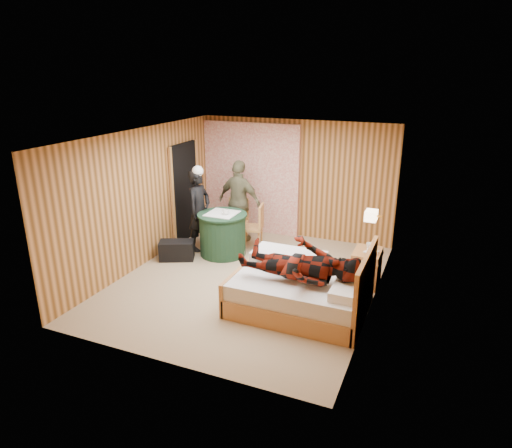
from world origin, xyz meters
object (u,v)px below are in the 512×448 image
at_px(nightstand, 366,267).
at_px(bed, 302,289).
at_px(woman_standing, 199,210).
at_px(round_table, 223,234).
at_px(duffel_bag, 177,250).
at_px(man_at_table, 240,202).
at_px(man_on_bed, 301,255).
at_px(chair_near, 256,224).
at_px(chair_far, 238,217).
at_px(wall_lamp, 371,215).

bearing_deg(nightstand, bed, -122.28).
distance_m(nightstand, woman_standing, 3.42).
height_order(round_table, duffel_bag, round_table).
xyz_separation_m(man_at_table, man_on_bed, (2.09, -2.44, 0.10)).
xyz_separation_m(chair_near, duffel_bag, (-1.20, -1.06, -0.36)).
bearing_deg(chair_near, man_on_bed, 24.10).
xyz_separation_m(round_table, chair_near, (0.49, 0.50, 0.12)).
distance_m(nightstand, chair_far, 3.01).
relative_size(duffel_bag, man_on_bed, 0.36).
height_order(wall_lamp, round_table, wall_lamp).
bearing_deg(nightstand, duffel_bag, -174.34).
height_order(bed, man_on_bed, man_on_bed).
xyz_separation_m(bed, man_on_bed, (0.02, -0.23, 0.65)).
height_order(chair_far, woman_standing, woman_standing).
xyz_separation_m(wall_lamp, bed, (-0.80, -0.96, -0.99)).
bearing_deg(wall_lamp, nightstand, 100.35).
bearing_deg(man_at_table, duffel_bag, 73.59).
xyz_separation_m(wall_lamp, man_on_bed, (-0.77, -1.18, -0.34)).
xyz_separation_m(chair_near, woman_standing, (-1.04, -0.42, 0.27)).
xyz_separation_m(round_table, chair_far, (-0.02, 0.75, 0.11)).
bearing_deg(duffel_bag, wall_lamp, -23.07).
relative_size(wall_lamp, duffel_bag, 0.40).
relative_size(duffel_bag, man_at_table, 0.37).
distance_m(duffel_bag, man_on_bed, 3.09).
distance_m(wall_lamp, round_table, 3.03).
relative_size(man_at_table, man_on_bed, 0.97).
xyz_separation_m(nightstand, chair_near, (-2.33, 0.71, 0.23)).
bearing_deg(bed, man_on_bed, -84.03).
bearing_deg(wall_lamp, man_on_bed, -123.15).
xyz_separation_m(nightstand, man_at_table, (-2.82, 1.02, 0.55)).
height_order(wall_lamp, duffel_bag, wall_lamp).
height_order(duffel_bag, woman_standing, woman_standing).
distance_m(bed, man_at_table, 3.08).
height_order(nightstand, duffel_bag, nightstand).
distance_m(man_at_table, man_on_bed, 3.22).
relative_size(bed, chair_far, 2.13).
distance_m(chair_near, man_at_table, 0.66).
height_order(duffel_bag, man_on_bed, man_on_bed).
bearing_deg(bed, wall_lamp, 50.21).
bearing_deg(chair_near, chair_far, -128.82).
xyz_separation_m(woman_standing, man_on_bed, (2.64, -1.72, 0.14)).
xyz_separation_m(bed, chair_far, (-2.09, 2.16, 0.23)).
relative_size(nightstand, woman_standing, 0.38).
relative_size(chair_far, man_at_table, 0.54).
height_order(wall_lamp, nightstand, wall_lamp).
xyz_separation_m(duffel_bag, man_on_bed, (2.79, -1.07, 0.78)).
bearing_deg(bed, chair_near, 129.50).
distance_m(nightstand, duffel_bag, 3.54).
height_order(nightstand, chair_far, chair_far).
bearing_deg(wall_lamp, man_at_table, 156.29).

